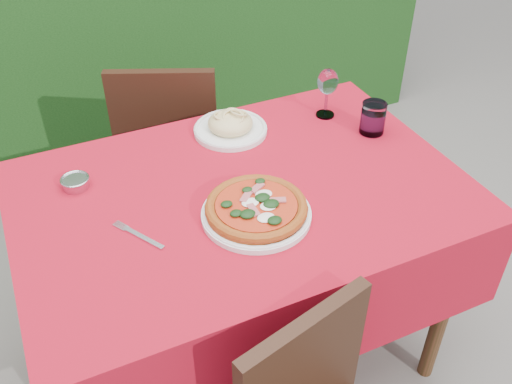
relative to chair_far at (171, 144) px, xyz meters
name	(u,v)px	position (x,y,z in m)	size (l,w,h in m)	color
ground	(245,351)	(0.01, -0.69, -0.49)	(60.00, 60.00, 0.00)	#625D58
dining_table	(243,229)	(0.01, -0.69, 0.11)	(1.26, 0.86, 0.75)	#4A2917
chair_far	(171,144)	(0.00, 0.00, 0.00)	(0.51, 0.51, 0.85)	black
pizza_plate	(256,209)	(0.00, -0.81, 0.28)	(0.34, 0.34, 0.06)	white
pasta_plate	(230,126)	(0.10, -0.40, 0.28)	(0.24, 0.24, 0.07)	white
water_glass	(373,119)	(0.51, -0.59, 0.31)	(0.08, 0.08, 0.10)	silver
wine_glass	(328,84)	(0.43, -0.43, 0.38)	(0.07, 0.07, 0.17)	silver
fork	(144,238)	(-0.30, -0.77, 0.26)	(0.02, 0.18, 0.00)	silver
steel_ramekin	(76,183)	(-0.41, -0.48, 0.27)	(0.07, 0.07, 0.03)	silver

